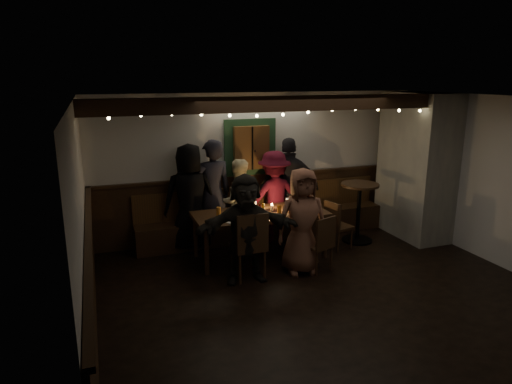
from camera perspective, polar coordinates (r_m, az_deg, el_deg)
name	(u,v)px	position (r m, az deg, el deg)	size (l,w,h in m)	color
room	(341,186)	(7.83, 10.54, 0.76)	(6.02, 5.01, 2.62)	black
dining_table	(260,216)	(7.30, 0.53, -3.08)	(2.12, 0.91, 0.92)	black
chair_near_left	(250,242)	(6.54, -0.73, -6.31)	(0.47, 0.47, 1.02)	black
chair_near_right	(321,241)	(6.90, 8.10, -6.09)	(0.50, 0.50, 0.87)	black
chair_end	(336,223)	(7.82, 9.94, -3.79)	(0.46, 0.46, 0.84)	black
high_top	(359,205)	(8.24, 12.74, -1.60)	(0.66, 0.66, 1.05)	black
person_a	(190,198)	(7.68, -8.22, -0.71)	(0.89, 0.58, 1.81)	black
person_b	(213,194)	(7.79, -5.45, -0.21)	(0.68, 0.45, 1.87)	black
person_c	(238,202)	(7.92, -2.25, -1.24)	(0.73, 0.57, 1.51)	#C0B692
person_d	(274,197)	(8.04, 2.26, -0.58)	(1.05, 0.60, 1.62)	#3C0816
person_e	(289,188)	(8.24, 4.17, 0.49)	(1.07, 0.44, 1.82)	black
person_f	(246,229)	(6.45, -1.28, -4.61)	(1.46, 0.47, 1.58)	black
person_g	(302,221)	(6.77, 5.78, -3.65)	(0.78, 0.51, 1.60)	brown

